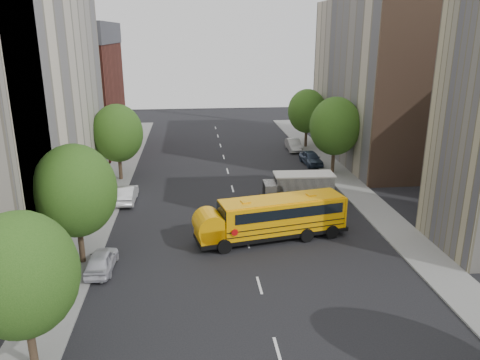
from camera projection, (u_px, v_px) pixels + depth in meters
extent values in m
plane|color=black|center=(244.00, 231.00, 35.30)|extent=(120.00, 120.00, 0.00)
cube|color=slate|center=(100.00, 212.00, 38.88)|extent=(3.00, 80.00, 0.12)
cube|color=slate|center=(367.00, 202.00, 41.16)|extent=(3.00, 80.00, 0.12)
cube|color=silver|center=(232.00, 189.00, 44.78)|extent=(0.15, 64.00, 0.01)
cube|color=beige|center=(5.00, 91.00, 36.18)|extent=(10.00, 26.00, 20.00)
cube|color=maroon|center=(75.00, 98.00, 58.10)|extent=(10.00, 15.00, 13.00)
cube|color=#B5A88D|center=(381.00, 81.00, 53.32)|extent=(10.00, 22.00, 18.00)
cube|color=brown|center=(428.00, 93.00, 42.89)|extent=(10.10, 0.30, 18.00)
cylinder|color=gold|center=(439.00, 6.00, 59.33)|extent=(1.00, 1.00, 35.00)
cylinder|color=#38281C|center=(32.00, 342.00, 20.53)|extent=(0.36, 0.36, 2.70)
ellipsoid|color=#1D4412|center=(21.00, 275.00, 19.53)|extent=(4.80, 4.80, 5.52)
cylinder|color=#38281C|center=(81.00, 243.00, 29.98)|extent=(0.36, 0.36, 2.88)
ellipsoid|color=#1D4412|center=(75.00, 191.00, 28.92)|extent=(5.12, 5.12, 5.89)
cylinder|color=#38281C|center=(120.00, 167.00, 47.06)|extent=(0.36, 0.36, 2.81)
ellipsoid|color=#1D4412|center=(118.00, 133.00, 46.02)|extent=(4.99, 4.99, 5.74)
cylinder|color=#38281C|center=(333.00, 160.00, 49.21)|extent=(0.36, 0.36, 2.95)
ellipsoid|color=#1D4412|center=(335.00, 126.00, 48.12)|extent=(5.25, 5.25, 6.04)
cylinder|color=#38281C|center=(306.00, 137.00, 60.62)|extent=(0.36, 0.36, 2.74)
ellipsoid|color=#1D4412|center=(307.00, 111.00, 59.61)|extent=(4.86, 4.86, 5.59)
cube|color=black|center=(272.00, 232.00, 33.82)|extent=(11.33, 4.68, 0.30)
cube|color=#FFA805|center=(281.00, 214.00, 33.63)|extent=(9.19, 4.20, 2.27)
cube|color=#FFA805|center=(211.00, 232.00, 32.33)|extent=(2.19, 2.58, 0.99)
cube|color=black|center=(225.00, 214.00, 32.27)|extent=(0.94, 2.32, 1.18)
cube|color=#FFA805|center=(281.00, 199.00, 33.28)|extent=(9.15, 4.00, 0.14)
cube|color=black|center=(284.00, 207.00, 33.53)|extent=(8.43, 4.10, 0.74)
cube|color=black|center=(281.00, 224.00, 33.86)|extent=(9.20, 4.25, 0.06)
cube|color=black|center=(281.00, 219.00, 33.75)|extent=(9.20, 4.25, 0.06)
cube|color=#FFA805|center=(337.00, 207.00, 34.92)|extent=(0.64, 2.45, 2.27)
cube|color=#FFA805|center=(246.00, 202.00, 32.48)|extent=(0.70, 0.70, 0.10)
cube|color=#FFA805|center=(310.00, 195.00, 33.90)|extent=(0.70, 0.70, 0.10)
cylinder|color=#FFA805|center=(211.00, 225.00, 32.18)|extent=(2.48, 2.64, 2.07)
cylinder|color=red|center=(235.00, 232.00, 31.42)|extent=(0.49, 0.14, 0.49)
cylinder|color=black|center=(225.00, 246.00, 31.60)|extent=(1.03, 0.49, 0.99)
cylinder|color=black|center=(216.00, 232.00, 33.85)|extent=(1.03, 0.49, 0.99)
cylinder|color=black|center=(306.00, 235.00, 33.33)|extent=(1.03, 0.49, 0.99)
cylinder|color=black|center=(292.00, 223.00, 35.57)|extent=(1.03, 0.49, 0.99)
cylinder|color=black|center=(331.00, 232.00, 33.90)|extent=(1.03, 0.49, 0.99)
cylinder|color=black|center=(316.00, 220.00, 36.14)|extent=(1.03, 0.49, 0.99)
cube|color=black|center=(297.00, 198.00, 40.76)|extent=(6.49, 2.37, 0.32)
cube|color=white|center=(304.00, 185.00, 40.45)|extent=(4.99, 2.21, 1.92)
cube|color=white|center=(271.00, 190.00, 40.36)|extent=(1.57, 2.08, 1.28)
cube|color=silver|center=(304.00, 174.00, 40.15)|extent=(5.21, 2.32, 0.13)
cylinder|color=black|center=(272.00, 204.00, 39.61)|extent=(0.91, 0.30, 0.90)
cylinder|color=black|center=(269.00, 195.00, 41.65)|extent=(0.91, 0.30, 0.90)
cylinder|color=black|center=(302.00, 203.00, 39.78)|extent=(0.91, 0.30, 0.90)
cylinder|color=black|center=(297.00, 195.00, 41.82)|extent=(0.91, 0.30, 0.90)
cylinder|color=black|center=(329.00, 202.00, 39.93)|extent=(0.91, 0.30, 0.90)
cylinder|color=black|center=(323.00, 194.00, 41.97)|extent=(0.91, 0.30, 0.90)
imported|color=silver|center=(101.00, 261.00, 29.24)|extent=(1.76, 4.04, 1.35)
imported|color=silver|center=(127.00, 194.00, 41.09)|extent=(1.64, 4.50, 1.47)
imported|color=#2D3B50|center=(311.00, 158.00, 52.78)|extent=(2.13, 4.54, 1.50)
imported|color=#969591|center=(294.00, 145.00, 59.10)|extent=(1.62, 4.45, 1.46)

